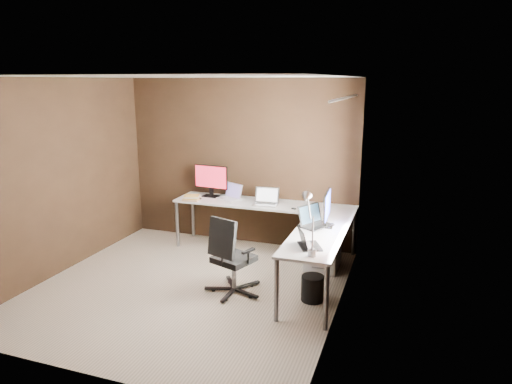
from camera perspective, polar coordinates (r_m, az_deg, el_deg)
room at (r=5.24m, az=-5.28°, el=0.66°), size 3.60×3.60×2.50m
desk at (r=6.11m, az=2.90°, el=-3.20°), size 2.65×2.25×0.73m
drawer_pedestal at (r=6.20m, az=8.39°, el=-6.75°), size 0.42×0.50×0.60m
monitor_left at (r=6.97m, az=-5.64°, el=1.62°), size 0.56×0.18×0.48m
monitor_right at (r=5.56m, az=8.86°, el=-1.83°), size 0.14×0.53×0.44m
laptop_white at (r=6.84m, az=-3.14°, el=-0.46°), size 0.41×0.37×0.23m
laptop_silver at (r=6.54m, az=1.27°, el=-1.10°), size 0.37×0.28×0.23m
laptop_black_big at (r=5.63m, az=7.21°, el=-3.64°), size 0.43×0.47×0.26m
laptop_black_small at (r=4.91m, az=6.42°, el=-6.34°), size 0.33×0.37×0.20m
book_stack at (r=6.83m, az=-8.05°, el=-0.72°), size 0.27×0.23×0.08m
mouse_left at (r=6.85m, az=-7.19°, el=-0.80°), size 0.11×0.08×0.04m
mouse_corner at (r=6.30m, az=4.74°, el=-2.08°), size 0.08×0.07×0.03m
desk_lamp at (r=4.64m, az=6.53°, el=-2.91°), size 0.20×0.23×0.64m
office_chair at (r=5.45m, az=-3.02°, el=-9.81°), size 0.53×0.56×0.95m
wastebasket at (r=5.36m, az=7.07°, el=-11.84°), size 0.33×0.33×0.30m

